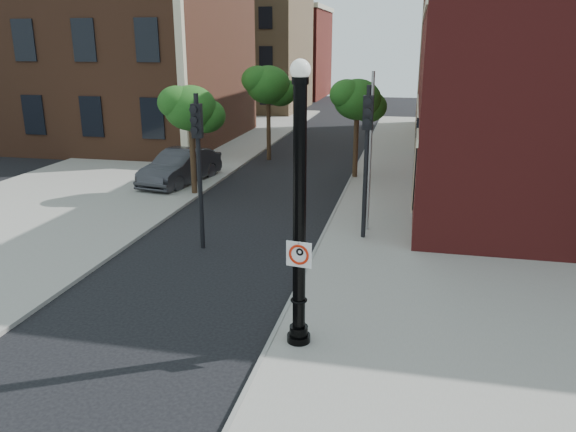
% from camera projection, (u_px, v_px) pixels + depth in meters
% --- Properties ---
extents(ground, '(120.00, 120.00, 0.00)m').
position_uv_depth(ground, '(188.00, 329.00, 13.04)').
color(ground, black).
rests_on(ground, ground).
extents(sidewalk_right, '(8.00, 60.00, 0.12)m').
position_uv_depth(sidewalk_right, '(439.00, 218.00, 21.11)').
color(sidewalk_right, gray).
rests_on(sidewalk_right, ground).
extents(sidewalk_left, '(10.00, 50.00, 0.12)m').
position_uv_depth(sidewalk_left, '(160.00, 159.00, 31.67)').
color(sidewalk_left, gray).
rests_on(sidewalk_left, ground).
extents(curb_edge, '(0.10, 60.00, 0.14)m').
position_uv_depth(curb_edge, '(335.00, 211.00, 21.92)').
color(curb_edge, gray).
rests_on(curb_edge, ground).
extents(victorian_building, '(18.60, 14.60, 17.95)m').
position_uv_depth(victorian_building, '(90.00, 4.00, 36.13)').
color(victorian_building, brown).
rests_on(victorian_building, ground).
extents(bg_building_tan_a, '(12.00, 12.00, 12.00)m').
position_uv_depth(bg_building_tan_a, '(242.00, 47.00, 54.79)').
color(bg_building_tan_a, olive).
rests_on(bg_building_tan_a, ground).
extents(bg_building_red, '(12.00, 12.00, 10.00)m').
position_uv_depth(bg_building_red, '(276.00, 55.00, 68.15)').
color(bg_building_red, maroon).
rests_on(bg_building_red, ground).
extents(lamppost, '(0.51, 0.51, 6.08)m').
position_uv_depth(lamppost, '(299.00, 224.00, 11.48)').
color(lamppost, black).
rests_on(lamppost, ground).
extents(no_parking_sign, '(0.55, 0.12, 0.55)m').
position_uv_depth(no_parking_sign, '(299.00, 254.00, 11.50)').
color(no_parking_sign, white).
rests_on(no_parking_sign, ground).
extents(parked_car, '(2.50, 5.14, 1.62)m').
position_uv_depth(parked_car, '(180.00, 167.00, 26.18)').
color(parked_car, '#2B2B30').
rests_on(parked_car, ground).
extents(traffic_signal_left, '(0.34, 0.42, 4.92)m').
position_uv_depth(traffic_signal_left, '(198.00, 147.00, 17.21)').
color(traffic_signal_left, black).
rests_on(traffic_signal_left, ground).
extents(traffic_signal_right, '(0.32, 0.42, 5.11)m').
position_uv_depth(traffic_signal_right, '(367.00, 139.00, 17.86)').
color(traffic_signal_right, black).
rests_on(traffic_signal_right, ground).
extents(utility_pole, '(0.11, 0.11, 5.49)m').
position_uv_depth(utility_pole, '(370.00, 155.00, 18.85)').
color(utility_pole, '#999999').
rests_on(utility_pole, ground).
extents(street_tree_a, '(2.61, 2.36, 4.70)m').
position_uv_depth(street_tree_a, '(191.00, 109.00, 23.39)').
color(street_tree_a, '#2E2012').
rests_on(street_tree_a, ground).
extents(street_tree_b, '(2.89, 2.61, 5.20)m').
position_uv_depth(street_tree_b, '(269.00, 86.00, 30.76)').
color(street_tree_b, '#2E2012').
rests_on(street_tree_b, ground).
extents(street_tree_c, '(2.65, 2.40, 4.78)m').
position_uv_depth(street_tree_c, '(358.00, 101.00, 26.32)').
color(street_tree_c, '#2E2012').
rests_on(street_tree_c, ground).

